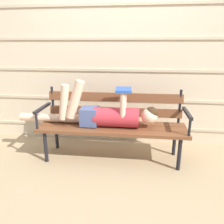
% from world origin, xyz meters
% --- Properties ---
extents(ground_plane, '(12.00, 12.00, 0.00)m').
position_xyz_m(ground_plane, '(0.00, 0.00, 0.00)').
color(ground_plane, tan).
extents(house_siding, '(4.41, 0.08, 2.48)m').
position_xyz_m(house_siding, '(0.00, 0.79, 1.24)').
color(house_siding, beige).
rests_on(house_siding, ground).
extents(park_bench, '(1.77, 0.49, 0.85)m').
position_xyz_m(park_bench, '(-0.00, 0.25, 0.47)').
color(park_bench, brown).
rests_on(park_bench, ground).
extents(reclining_person, '(1.72, 0.26, 0.57)m').
position_xyz_m(reclining_person, '(-0.09, 0.18, 0.58)').
color(reclining_person, '#B72D38').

